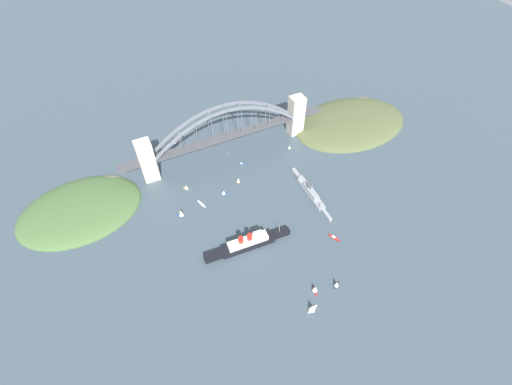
# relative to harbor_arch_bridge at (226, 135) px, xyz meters

# --- Properties ---
(ground_plane) EXTENTS (1400.00, 1400.00, 0.00)m
(ground_plane) POSITION_rel_harbor_arch_bridge_xyz_m (-0.00, -0.00, -27.95)
(ground_plane) COLOR #3D4C56
(harbor_arch_bridge) EXTENTS (252.28, 14.96, 67.30)m
(harbor_arch_bridge) POSITION_rel_harbor_arch_bridge_xyz_m (0.00, 0.00, 0.00)
(harbor_arch_bridge) COLOR beige
(harbor_arch_bridge) RESTS_ON ground
(headland_west_shore) EXTENTS (156.81, 106.51, 20.42)m
(headland_west_shore) POSITION_rel_harbor_arch_bridge_xyz_m (-170.73, 15.54, -27.95)
(headland_west_shore) COLOR #515B38
(headland_west_shore) RESTS_ON ground
(headland_east_shore) EXTENTS (127.02, 94.97, 18.49)m
(headland_east_shore) POSITION_rel_harbor_arch_bridge_xyz_m (173.22, 12.97, -27.95)
(headland_east_shore) COLOR #476638
(headland_east_shore) RESTS_ON ground
(ocean_liner) EXTENTS (88.10, 14.09, 18.61)m
(ocean_liner) POSITION_rel_harbor_arch_bridge_xyz_m (34.96, 132.26, -22.33)
(ocean_liner) COLOR black
(ocean_liner) RESTS_ON ground
(naval_cruiser) EXTENTS (9.64, 82.41, 16.89)m
(naval_cruiser) POSITION_rel_harbor_arch_bridge_xyz_m (-55.92, 100.18, -25.07)
(naval_cruiser) COLOR gray
(naval_cruiser) RESTS_ON ground
(seaplane_taxiing_near_bridge) EXTENTS (8.78, 9.72, 5.13)m
(seaplane_taxiing_near_bridge) POSITION_rel_harbor_arch_bridge_xyz_m (53.18, -47.74, -25.67)
(seaplane_taxiing_near_bridge) COLOR #B7B7B2
(seaplane_taxiing_near_bridge) RESTS_ON ground
(small_boat_0) EXTENTS (6.97, 5.30, 8.81)m
(small_boat_0) POSITION_rel_harbor_arch_bridge_xyz_m (8.46, 50.45, -23.83)
(small_boat_0) COLOR brown
(small_boat_0) RESTS_ON ground
(small_boat_1) EXTENTS (5.90, 9.01, 8.55)m
(small_boat_1) POSITION_rel_harbor_arch_bridge_xyz_m (1.20, 200.20, -23.98)
(small_boat_1) COLOR #B2231E
(small_boat_1) RESTS_ON ground
(small_boat_2) EXTENTS (5.16, 12.63, 1.96)m
(small_boat_2) POSITION_rel_harbor_arch_bridge_xyz_m (56.79, 61.90, -27.24)
(small_boat_2) COLOR silver
(small_boat_2) RESTS_ON ground
(small_boat_3) EXTENTS (7.29, 5.68, 8.63)m
(small_boat_3) POSITION_rel_harbor_arch_bridge_xyz_m (-18.49, 204.72, -23.89)
(small_boat_3) COLOR black
(small_boat_3) RESTS_ON ground
(small_boat_4) EXTENTS (8.27, 1.78, 2.21)m
(small_boat_4) POSITION_rel_harbor_arch_bridge_xyz_m (-7.49, 24.62, -27.17)
(small_boat_4) COLOR #234C8C
(small_boat_4) RESTS_ON ground
(small_boat_5) EXTENTS (6.00, 6.59, 7.01)m
(small_boat_5) POSITION_rel_harbor_arch_bridge_xyz_m (64.10, 34.01, -24.66)
(small_boat_5) COLOR gold
(small_boat_5) RESTS_ON ground
(small_boat_6) EXTENTS (6.92, 4.66, 6.65)m
(small_boat_6) POSITION_rel_harbor_arch_bridge_xyz_m (-71.65, 25.74, -24.84)
(small_boat_6) COLOR #2D6B3D
(small_boat_6) RESTS_ON ground
(small_boat_7) EXTENTS (6.76, 12.31, 1.83)m
(small_boat_7) POSITION_rel_harbor_arch_bridge_xyz_m (-46.29, 160.42, -27.29)
(small_boat_7) COLOR #B2231E
(small_boat_7) RESTS_ON ground
(small_boat_8) EXTENTS (7.60, 5.02, 7.25)m
(small_boat_8) POSITION_rel_harbor_arch_bridge_xyz_m (29.90, 59.52, -24.59)
(small_boat_8) COLOR #234C8C
(small_boat_8) RESTS_ON ground
(small_boat_9) EXTENTS (8.67, 7.19, 10.60)m
(small_boat_9) POSITION_rel_harbor_arch_bridge_xyz_m (80.85, 68.05, -23.03)
(small_boat_9) COLOR #234C8C
(small_boat_9) RESTS_ON ground
(small_boat_10) EXTENTS (10.69, 7.38, 9.78)m
(small_boat_10) POSITION_rel_harbor_arch_bridge_xyz_m (13.05, 214.23, -23.37)
(small_boat_10) COLOR silver
(small_boat_10) RESTS_ON ground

